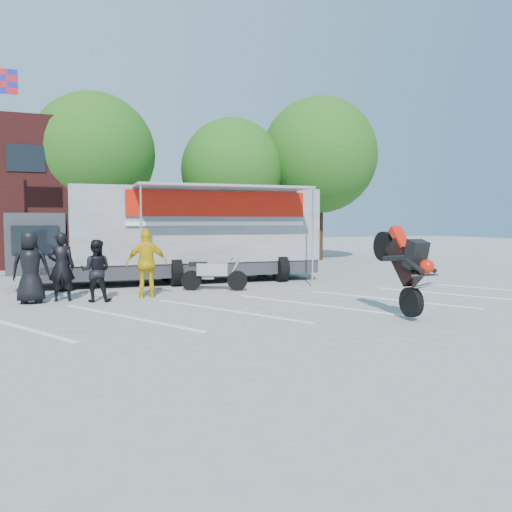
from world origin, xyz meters
TOP-DOWN VIEW (x-y plane):
  - ground at (0.00, 0.00)m, footprint 100.00×100.00m
  - parking_bay_lines at (0.00, 1.00)m, footprint 18.09×13.33m
  - tree_left at (-2.00, 16.00)m, footprint 6.12×6.12m
  - tree_mid at (5.00, 15.00)m, footprint 5.44×5.44m
  - tree_right at (10.00, 14.50)m, footprint 6.46×6.46m
  - transporter_truck at (0.50, 7.04)m, footprint 10.73×5.41m
  - parked_motorcycle at (0.91, 4.52)m, footprint 2.25×1.54m
  - stunt_bike_rider at (3.64, -0.90)m, footprint 0.90×1.90m
  - spectator_leather_a at (-4.37, 3.88)m, footprint 1.03×0.74m
  - spectator_leather_b at (-3.60, 4.01)m, footprint 0.71×0.48m
  - spectator_leather_c at (-2.72, 3.58)m, footprint 0.96×0.83m
  - spectator_hivis at (-1.31, 3.81)m, footprint 1.20×0.58m

SIDE VIEW (x-z plane):
  - ground at x=0.00m, z-range 0.00..0.00m
  - transporter_truck at x=0.50m, z-range -1.68..1.68m
  - parked_motorcycle at x=0.91m, z-range -0.56..0.56m
  - stunt_bike_rider at x=3.64m, z-range -1.11..1.11m
  - parking_bay_lines at x=0.00m, z-range 0.00..0.01m
  - spectator_leather_c at x=-2.72m, z-range 0.00..1.70m
  - spectator_leather_b at x=-3.60m, z-range 0.00..1.90m
  - spectator_leather_a at x=-4.37m, z-range 0.00..1.96m
  - spectator_hivis at x=-1.31m, z-range 0.00..1.98m
  - tree_mid at x=5.00m, z-range 1.10..8.78m
  - tree_left at x=-2.00m, z-range 1.25..9.89m
  - tree_right at x=10.00m, z-range 1.32..10.44m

